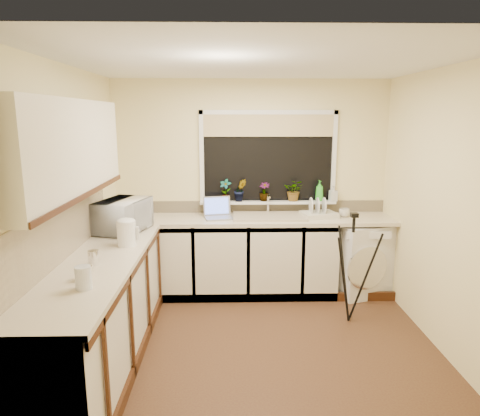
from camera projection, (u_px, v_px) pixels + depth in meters
name	position (u px, v px, depth m)	size (l,w,h in m)	color
floor	(258.00, 344.00, 3.96)	(3.20, 3.20, 0.00)	#513720
ceiling	(260.00, 62.00, 3.46)	(3.20, 3.20, 0.00)	white
wall_back	(251.00, 185.00, 5.18)	(3.20, 3.20, 0.00)	#F9E8A6
wall_front	(278.00, 276.00, 2.24)	(3.20, 3.20, 0.00)	#F9E8A6
wall_left	(70.00, 214.00, 3.67)	(3.00, 3.00, 0.00)	#F9E8A6
wall_right	(444.00, 212.00, 3.75)	(3.00, 3.00, 0.00)	#F9E8A6
base_cabinet_back	(224.00, 257.00, 5.04)	(2.55, 0.60, 0.86)	silver
base_cabinet_left	(102.00, 316.00, 3.55)	(0.54, 2.40, 0.86)	silver
worktop_back	(252.00, 219.00, 4.96)	(3.20, 0.60, 0.04)	beige
worktop_left	(98.00, 264.00, 3.46)	(0.60, 2.40, 0.04)	beige
upper_cabinet	(64.00, 149.00, 3.12)	(0.28, 1.90, 0.70)	silver
splashback_left	(59.00, 234.00, 3.40)	(0.02, 2.40, 0.45)	beige
splashback_back	(251.00, 206.00, 5.22)	(3.20, 0.02, 0.14)	beige
window_glass	(268.00, 158.00, 5.10)	(1.50, 0.02, 1.00)	black
window_blind	(269.00, 126.00, 5.00)	(1.50, 0.02, 0.25)	tan
windowsill	(268.00, 202.00, 5.15)	(1.60, 0.14, 0.03)	white
sink	(269.00, 216.00, 4.95)	(0.82, 0.46, 0.03)	tan
faucet	(268.00, 204.00, 5.11)	(0.03, 0.03, 0.24)	silver
washing_machine	(359.00, 257.00, 5.07)	(0.59, 0.57, 0.84)	white
laptop	(218.00, 212.00, 4.95)	(0.36, 0.33, 0.23)	gray
kettle	(127.00, 233.00, 3.87)	(0.17, 0.17, 0.22)	white
dish_rack	(319.00, 215.00, 4.97)	(0.38, 0.28, 0.06)	beige
tripod	(351.00, 268.00, 4.30)	(0.55, 0.55, 1.12)	black
glass_jug	(83.00, 278.00, 2.89)	(0.11, 0.11, 0.16)	silver
steel_jar	(93.00, 258.00, 3.36)	(0.08, 0.08, 0.12)	silver
microwave	(123.00, 216.00, 4.34)	(0.57, 0.39, 0.32)	white
plant_a	(226.00, 190.00, 5.08)	(0.14, 0.09, 0.26)	#999999
plant_b	(240.00, 190.00, 5.09)	(0.15, 0.12, 0.27)	#999999
plant_c	(264.00, 192.00, 5.12)	(0.12, 0.12, 0.22)	#999999
plant_d	(294.00, 190.00, 5.12)	(0.23, 0.20, 0.25)	#999999
soap_bottle_green	(319.00, 191.00, 5.12)	(0.09, 0.09, 0.24)	green
soap_bottle_clear	(333.00, 193.00, 5.12)	(0.08, 0.08, 0.18)	#999999
cup_back	(344.00, 213.00, 4.98)	(0.12, 0.12, 0.10)	beige
cup_left	(86.00, 273.00, 3.07)	(0.10, 0.10, 0.10)	beige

